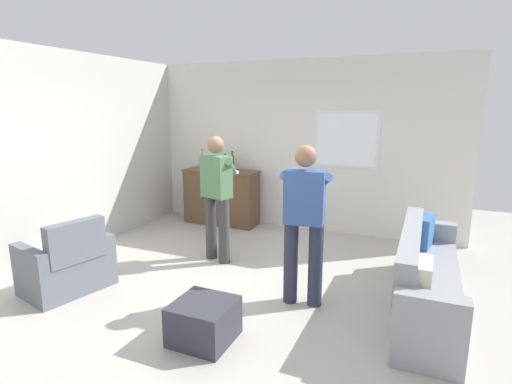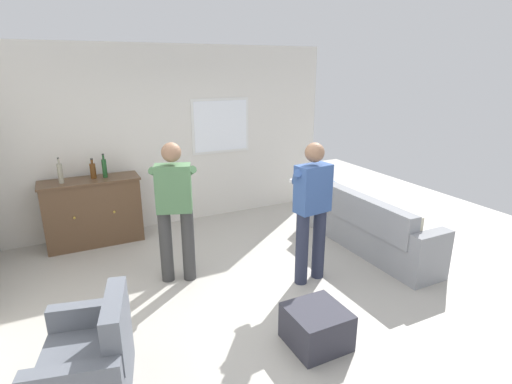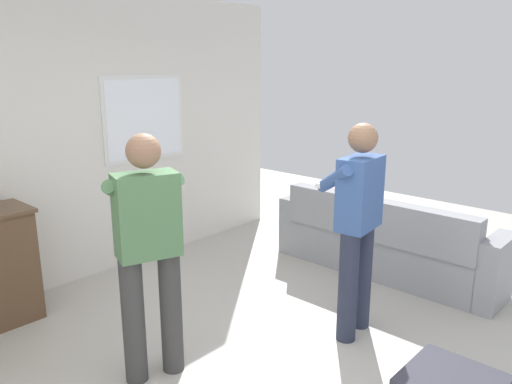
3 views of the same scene
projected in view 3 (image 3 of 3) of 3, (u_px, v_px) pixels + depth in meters
The scene contains 5 objects.
ground at pixel (289, 380), 3.40m from camera, with size 10.40×10.40×0.00m, color #B2ADA3.
wall_back_with_window at pixel (77, 138), 4.80m from camera, with size 5.20×0.15×2.80m.
couch at pixel (382, 244), 5.04m from camera, with size 0.57×2.34×0.83m.
person_standing_left at pixel (148, 247), 3.25m from camera, with size 0.53×0.52×1.68m.
person_standing_right at pixel (357, 221), 3.79m from camera, with size 0.55×0.50×1.68m.
Camera 3 is at (-2.35, -1.84, 2.09)m, focal length 35.00 mm.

